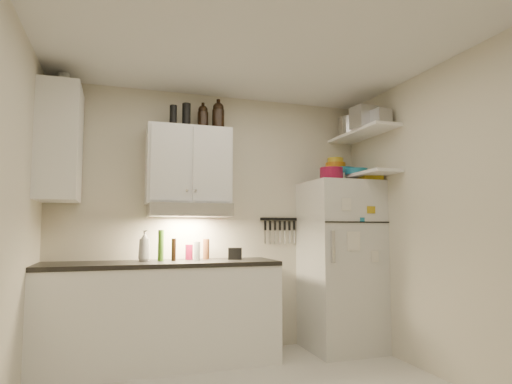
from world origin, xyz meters
name	(u,v)px	position (x,y,z in m)	size (l,w,h in m)	color
ceiling	(262,33)	(0.00, 0.00, 2.61)	(3.20, 3.00, 0.02)	silver
back_wall	(214,221)	(0.00, 1.51, 1.30)	(3.20, 0.02, 2.60)	beige
right_wall	(451,218)	(1.61, 0.00, 1.30)	(0.02, 3.00, 2.60)	beige
base_cabinet	(161,316)	(-0.55, 1.20, 0.44)	(2.10, 0.60, 0.88)	white
countertop	(162,264)	(-0.55, 1.20, 0.90)	(2.10, 0.62, 0.04)	black
upper_cabinet	(188,166)	(-0.30, 1.33, 1.83)	(0.80, 0.33, 0.75)	white
side_cabinet	(60,144)	(-1.44, 1.20, 1.95)	(0.33, 0.55, 1.00)	white
range_hood	(189,210)	(-0.30, 1.27, 1.39)	(0.76, 0.46, 0.12)	silver
fridge	(341,265)	(1.25, 1.16, 0.85)	(0.70, 0.68, 1.70)	silver
shelf_hi	(362,134)	(1.45, 1.02, 2.20)	(0.30, 0.95, 0.03)	white
shelf_lo	(363,176)	(1.45, 1.02, 1.76)	(0.30, 0.95, 0.03)	white
knife_strip	(279,219)	(0.70, 1.49, 1.32)	(0.42, 0.02, 0.03)	black
dutch_oven	(331,174)	(1.12, 1.08, 1.77)	(0.23, 0.23, 0.14)	maroon
book_stack	(370,177)	(1.50, 0.97, 1.74)	(0.19, 0.24, 0.08)	#B39216
spice_jar	(343,177)	(1.27, 1.12, 1.75)	(0.06, 0.06, 0.10)	silver
stock_pot	(353,128)	(1.52, 1.32, 2.33)	(0.32, 0.32, 0.23)	silver
tin_a	(364,118)	(1.38, 0.87, 2.32)	(0.22, 0.20, 0.22)	#AAAAAD
tin_b	(381,118)	(1.47, 0.72, 2.29)	(0.16, 0.16, 0.16)	#AAAAAD
bowl_teal	(342,173)	(1.41, 1.38, 1.83)	(0.28, 0.28, 0.11)	teal
bowl_orange	(335,166)	(1.37, 1.46, 1.92)	(0.22, 0.22, 0.07)	orange
bowl_yellow	(335,161)	(1.37, 1.46, 1.98)	(0.18, 0.18, 0.06)	gold
plates	(356,172)	(1.40, 1.08, 1.81)	(0.24, 0.24, 0.06)	teal
growler_a	(203,117)	(-0.16, 1.35, 2.33)	(0.11, 0.11, 0.25)	black
growler_b	(218,116)	(-0.01, 1.33, 2.35)	(0.12, 0.12, 0.29)	black
thermos_a	(186,116)	(-0.33, 1.31, 2.32)	(0.08, 0.08, 0.24)	black
thermos_b	(173,116)	(-0.46, 1.29, 2.30)	(0.07, 0.07, 0.20)	black
side_jar	(64,82)	(-1.43, 1.26, 2.52)	(0.11, 0.11, 0.14)	silver
soap_bottle	(144,244)	(-0.70, 1.29, 1.08)	(0.12, 0.12, 0.31)	white
pepper_mill	(206,249)	(-0.11, 1.36, 1.02)	(0.06, 0.06, 0.20)	brown
oil_bottle	(161,245)	(-0.56, 1.24, 1.06)	(0.06, 0.06, 0.29)	#3A6B1A
vinegar_bottle	(174,250)	(-0.44, 1.25, 1.02)	(0.04, 0.04, 0.21)	black
clear_bottle	(197,251)	(-0.23, 1.23, 1.01)	(0.06, 0.06, 0.18)	silver
red_jar	(189,252)	(-0.28, 1.35, 0.99)	(0.07, 0.07, 0.15)	maroon
caddy	(235,254)	(0.15, 1.25, 0.98)	(0.13, 0.09, 0.11)	black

